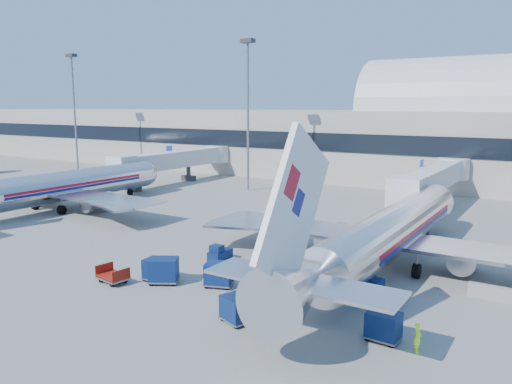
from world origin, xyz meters
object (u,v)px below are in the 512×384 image
Objects in this scene: cart_solo_near at (236,309)px; cart_train_b at (164,270)px; airliner_mid at (54,187)px; cart_open_red at (113,277)px; cart_train_c at (157,269)px; mast_far_west at (74,96)px; mast_west at (248,93)px; cart_solo_far at (384,326)px; jetbridge_mid at (180,159)px; cart_train_a at (219,274)px; airliner_main at (388,233)px; tug_lead at (261,281)px; barrier_near at (492,292)px; tug_left at (219,253)px; tug_right at (381,293)px; ramp_worker at (418,338)px; jetbridge_near at (436,178)px.

cart_train_b is at bearing -178.53° from cart_solo_near.
cart_open_red is (26.01, -13.99, -2.50)m from airliner_mid.
cart_train_c is (28.46, -11.96, -2.04)m from airliner_mid.
mast_far_west is 1.00× the size of mast_west.
jetbridge_mid is at bearing 144.23° from cart_solo_far.
cart_solo_near is at bearing -63.80° from cart_train_a.
jetbridge_mid is 1.22× the size of mast_west.
mast_west is 11.78× the size of cart_solo_far.
airliner_main is 11.49m from tug_lead.
airliner_main and airliner_mid have the same top height.
cart_train_b reaches higher than barrier_near.
mast_far_west is 9.97× the size of tug_left.
ramp_worker reaches higher than tug_right.
mast_west is (12.00, 25.49, 11.87)m from airliner_mid.
cart_solo_far is (73.78, -37.86, -13.92)m from mast_far_west.
tug_lead is 1.60× the size of ramp_worker.
cart_train_c is at bearing -51.11° from jetbridge_mid.
jetbridge_mid reaches higher than cart_solo_near.
mast_far_west is 9.27× the size of cart_open_red.
tug_lead is (24.10, -35.11, -14.07)m from mast_west.
barrier_near is 23.53m from cart_train_c.
jetbridge_near is at bearing 1.68° from mast_west.
cart_train_c is at bearing 47.90° from cart_open_red.
tug_lead is at bearing 31.62° from cart_open_red.
cart_train_b reaches higher than cart_solo_far.
jetbridge_mid is (-44.40, 26.30, 1.00)m from airliner_main.
mast_far_west is at bearing 180.00° from mast_west.
tug_lead is 7.30m from cart_train_b.
cart_solo_near is (37.56, -14.77, -2.06)m from airliner_mid.
jetbridge_mid is at bearing 43.71° from tug_left.
tug_lead is at bearing -152.92° from barrier_near.
ramp_worker is (18.50, -0.65, -0.18)m from cart_train_b.
airliner_main reaches higher than ramp_worker.
jetbridge_mid is 57.38m from cart_solo_near.
jetbridge_near reaches higher than tug_right.
tug_lead reaches higher than cart_open_red.
barrier_near is (50.00, -2.51, -2.48)m from airliner_mid.
airliner_main is 13.88m from tug_left.
tug_right is (-6.11, -4.70, 0.25)m from barrier_near.
tug_left is (17.50, -31.09, -14.13)m from mast_west.
cart_solo_near is 11.58m from cart_open_red.
cart_train_c is 1.23× the size of ramp_worker.
airliner_mid is at bearing 177.13° from barrier_near.
tug_lead is at bearing -121.55° from airliner_main.
jetbridge_near reaches higher than cart_solo_far.
airliner_main is at bearing 0.00° from airliner_mid.
mast_far_west is 72.19m from cart_train_a.
ramp_worker is at bearing -7.06° from cart_solo_far.
tug_left is at bearing 57.05° from cart_train_b.
cart_train_c is (-4.60, -1.50, -0.04)m from cart_train_a.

